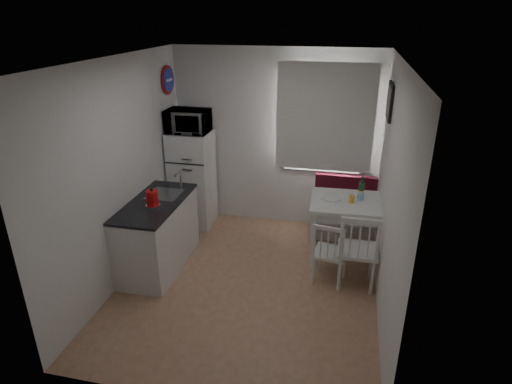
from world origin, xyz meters
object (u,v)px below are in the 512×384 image
chair_right (359,244)px  fridge (193,179)px  microwave (188,121)px  kitchen_counter (158,234)px  chair_left (330,248)px  wine_bottle (361,188)px  dining_table (355,208)px  bench (353,217)px  kettle (152,198)px

chair_right → fridge: (-2.43, 1.23, 0.12)m
fridge → microwave: size_ratio=2.45×
kitchen_counter → chair_left: 2.14m
fridge → wine_bottle: bearing=-10.7°
dining_table → bench: bearing=86.9°
bench → dining_table: 0.81m
chair_right → wine_bottle: size_ratio=1.71×
wine_bottle → kitchen_counter: bearing=-162.3°
wine_bottle → fridge: bearing=169.3°
dining_table → fridge: fridge is taller
fridge → microwave: bearing=-90.0°
bench → chair_right: bearing=-87.7°
kitchen_counter → fridge: bearing=89.1°
kitchen_counter → dining_table: size_ratio=1.15×
dining_table → chair_right: bearing=-87.4°
kitchen_counter → dining_table: (2.39, 0.68, 0.28)m
kitchen_counter → bench: size_ratio=1.10×
kitchen_counter → bench: kitchen_counter is taller
chair_right → microwave: 2.88m
chair_left → microwave: 2.66m
chair_left → kettle: 2.16m
bench → microwave: (-2.38, -0.16, 1.32)m
bench → chair_left: size_ratio=2.74×
fridge → microwave: 0.89m
microwave → kettle: size_ratio=2.58×
dining_table → chair_left: dining_table is taller
chair_right → microwave: bearing=153.8°
dining_table → chair_left: (-0.25, -0.65, -0.24)m
chair_right → wine_bottle: (0.00, 0.77, 0.39)m
dining_table → chair_right: (0.06, -0.67, -0.14)m
chair_right → kettle: bearing=-176.4°
bench → microwave: 2.73m
kettle → wine_bottle: 2.58m
chair_left → kettle: bearing=-165.0°
microwave → wine_bottle: size_ratio=1.94×
bench → kitchen_counter: bearing=-150.6°
chair_left → bench: bearing=89.1°
dining_table → kettle: size_ratio=5.01×
kettle → bench: bearing=32.6°
kitchen_counter → chair_right: (2.45, 0.01, 0.14)m
chair_left → kettle: (-2.09, -0.18, 0.51)m
bench → wine_bottle: size_ratio=3.96×
bench → fridge: fridge is taller
bench → fridge: (-2.38, -0.11, 0.44)m
dining_table → chair_left: size_ratio=2.60×
bench → chair_left: bench is taller
dining_table → fridge: size_ratio=0.79×
chair_left → fridge: 2.45m
kitchen_counter → wine_bottle: size_ratio=4.34×
wine_bottle → chair_left: bearing=-112.3°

